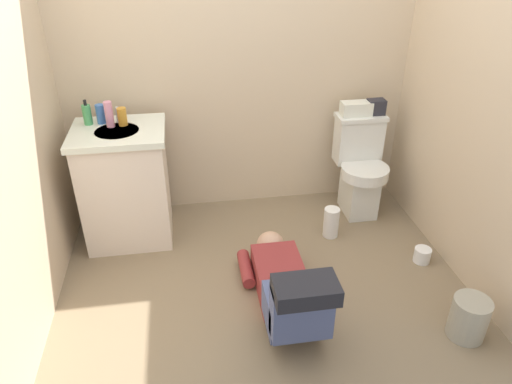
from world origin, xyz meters
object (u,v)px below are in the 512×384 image
object	(u,v)px
person_plumber	(286,287)
toilet_paper_roll	(422,255)
toiletry_bag	(376,107)
paper_towel_roll	(331,222)
vanity_cabinet	(126,184)
bottle_amber	(122,117)
bottle_blue	(101,114)
faucet	(118,114)
toilet	(360,167)
tissue_box	(356,109)
soap_dispenser	(87,114)
bottle_pink	(109,114)
trash_can	(469,318)

from	to	relation	value
person_plumber	toilet_paper_roll	size ratio (longest dim) A/B	9.68
toiletry_bag	paper_towel_roll	world-z (taller)	toiletry_bag
vanity_cabinet	bottle_amber	bearing A→B (deg)	63.31
bottle_blue	faucet	bearing A→B (deg)	7.24
toilet	tissue_box	size ratio (longest dim) A/B	3.41
soap_dispenser	bottle_pink	bearing A→B (deg)	-23.88
vanity_cabinet	soap_dispenser	size ratio (longest dim) A/B	4.94
toiletry_bag	bottle_pink	distance (m)	1.86
vanity_cabinet	trash_can	world-z (taller)	vanity_cabinet
toiletry_bag	soap_dispenser	size ratio (longest dim) A/B	0.75
faucet	bottle_amber	xyz separation A→B (m)	(0.03, -0.07, 0.01)
bottle_pink	toilet_paper_roll	bearing A→B (deg)	-18.98
toilet	paper_towel_roll	bearing A→B (deg)	-133.20
vanity_cabinet	soap_dispenser	xyz separation A→B (m)	(-0.19, 0.12, 0.47)
bottle_pink	toilet	bearing A→B (deg)	0.93
person_plumber	bottle_amber	bearing A→B (deg)	131.91
toilet_paper_roll	faucet	bearing A→B (deg)	158.40
bottle_pink	bottle_amber	distance (m)	0.08
vanity_cabinet	bottle_pink	world-z (taller)	bottle_pink
toilet	bottle_pink	bearing A→B (deg)	-179.07
toilet	bottle_amber	xyz separation A→B (m)	(-1.67, -0.01, 0.51)
bottle_blue	bottle_amber	distance (m)	0.15
bottle_pink	toilet_paper_roll	size ratio (longest dim) A/B	1.53
faucet	soap_dispenser	bearing A→B (deg)	-173.99
bottle_pink	trash_can	bearing A→B (deg)	-34.68
toilet	faucet	world-z (taller)	faucet
bottle_pink	trash_can	distance (m)	2.45
faucet	soap_dispenser	world-z (taller)	soap_dispenser
vanity_cabinet	person_plumber	bearing A→B (deg)	-44.93
trash_can	faucet	bearing A→B (deg)	143.01
bottle_pink	tissue_box	bearing A→B (deg)	3.99
toiletry_bag	person_plumber	bearing A→B (deg)	-128.83
person_plumber	bottle_pink	size ratio (longest dim) A/B	6.35
faucet	toiletry_bag	distance (m)	1.82
toilet	vanity_cabinet	size ratio (longest dim) A/B	0.91
bottle_pink	bottle_amber	size ratio (longest dim) A/B	1.44
bottle_pink	trash_can	size ratio (longest dim) A/B	0.69
toilet_paper_roll	soap_dispenser	bearing A→B (deg)	160.66
person_plumber	bottle_amber	distance (m)	1.51
bottle_pink	faucet	bearing A→B (deg)	63.74
bottle_amber	paper_towel_roll	world-z (taller)	bottle_amber
vanity_cabinet	trash_can	bearing A→B (deg)	-34.14
faucet	bottle_pink	bearing A→B (deg)	-116.26
vanity_cabinet	paper_towel_roll	size ratio (longest dim) A/B	3.68
toilet_paper_roll	paper_towel_roll	bearing A→B (deg)	143.23
toilet	tissue_box	bearing A→B (deg)	116.43
bottle_blue	paper_towel_roll	xyz separation A→B (m)	(1.51, -0.36, -0.77)
bottle_pink	paper_towel_roll	xyz separation A→B (m)	(1.45, -0.29, -0.79)
faucet	bottle_pink	size ratio (longest dim) A/B	0.60
bottle_blue	soap_dispenser	bearing A→B (deg)	-175.54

